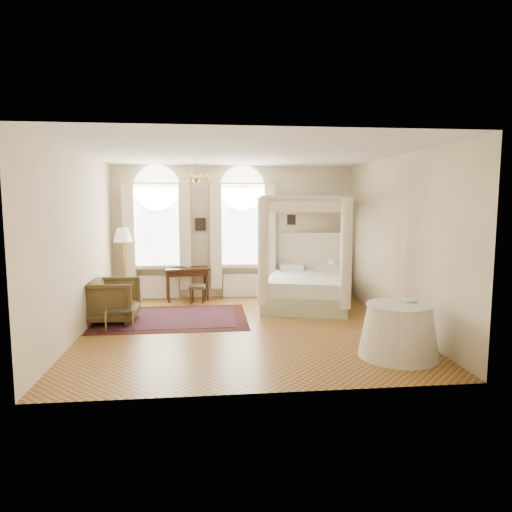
{
  "coord_description": "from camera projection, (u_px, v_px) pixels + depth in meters",
  "views": [
    {
      "loc": [
        -0.69,
        -8.48,
        2.41
      ],
      "look_at": [
        0.27,
        0.4,
        1.34
      ],
      "focal_mm": 32.0,
      "sensor_mm": 36.0,
      "label": 1
    }
  ],
  "objects": [
    {
      "name": "stool",
      "position": [
        198.0,
        288.0,
        10.86
      ],
      "size": [
        0.42,
        0.42,
        0.43
      ],
      "color": "#3F341B",
      "rests_on": "ground"
    },
    {
      "name": "laptop",
      "position": [
        178.0,
        267.0,
        11.22
      ],
      "size": [
        0.4,
        0.29,
        0.03
      ],
      "primitive_type": "imported",
      "rotation": [
        0.0,
        0.0,
        2.98
      ],
      "color": "black",
      "rests_on": "writing_desk"
    },
    {
      "name": "nightstand_lamp",
      "position": [
        331.0,
        264.0,
        11.54
      ],
      "size": [
        0.25,
        0.25,
        0.36
      ],
      "color": "#B2943B",
      "rests_on": "nightstand"
    },
    {
      "name": "floor_lamp",
      "position": [
        123.0,
        239.0,
        10.93
      ],
      "size": [
        0.46,
        0.46,
        1.79
      ],
      "color": "#B2943B",
      "rests_on": "ground"
    },
    {
      "name": "armchair",
      "position": [
        113.0,
        301.0,
        9.12
      ],
      "size": [
        1.0,
        0.97,
        0.88
      ],
      "primitive_type": "imported",
      "rotation": [
        0.0,
        0.0,
        1.53
      ],
      "color": "#45371D",
      "rests_on": "ground"
    },
    {
      "name": "book",
      "position": [
        401.0,
        301.0,
        7.22
      ],
      "size": [
        0.24,
        0.3,
        0.03
      ],
      "primitive_type": "imported",
      "rotation": [
        0.0,
        0.0,
        0.12
      ],
      "color": "black",
      "rests_on": "side_table"
    },
    {
      "name": "writing_desk",
      "position": [
        187.0,
        272.0,
        11.19
      ],
      "size": [
        1.14,
        0.71,
        0.8
      ],
      "color": "#381F0F",
      "rests_on": "ground"
    },
    {
      "name": "canopy_bed",
      "position": [
        307.0,
        281.0,
        10.56
      ],
      "size": [
        2.48,
        2.77,
        2.54
      ],
      "color": "#B4B996",
      "rests_on": "ground"
    },
    {
      "name": "window_left",
      "position": [
        158.0,
        239.0,
        11.19
      ],
      "size": [
        1.62,
        0.27,
        3.29
      ],
      "color": "silver",
      "rests_on": "room_walls"
    },
    {
      "name": "ground",
      "position": [
        244.0,
        328.0,
        8.73
      ],
      "size": [
        6.0,
        6.0,
        0.0
      ],
      "primitive_type": "plane",
      "color": "#A4722F",
      "rests_on": "ground"
    },
    {
      "name": "nightstand",
      "position": [
        327.0,
        285.0,
        11.58
      ],
      "size": [
        0.49,
        0.46,
        0.61
      ],
      "primitive_type": "cube",
      "rotation": [
        0.0,
        0.0,
        0.19
      ],
      "color": "#381F0F",
      "rests_on": "ground"
    },
    {
      "name": "side_table",
      "position": [
        399.0,
        331.0,
        7.09
      ],
      "size": [
        1.23,
        1.23,
        0.84
      ],
      "color": "beige",
      "rests_on": "ground"
    },
    {
      "name": "window_right",
      "position": [
        243.0,
        239.0,
        11.41
      ],
      "size": [
        1.62,
        0.27,
        3.29
      ],
      "color": "silver",
      "rests_on": "room_walls"
    },
    {
      "name": "wall_pictures",
      "position": [
        238.0,
        222.0,
        11.45
      ],
      "size": [
        2.54,
        0.03,
        0.39
      ],
      "color": "black",
      "rests_on": "room_walls"
    },
    {
      "name": "room_walls",
      "position": [
        244.0,
        225.0,
        8.5
      ],
      "size": [
        6.0,
        6.0,
        6.0
      ],
      "color": "beige",
      "rests_on": "ground"
    },
    {
      "name": "oriental_rug",
      "position": [
        172.0,
        318.0,
        9.46
      ],
      "size": [
        3.07,
        2.21,
        0.01
      ],
      "color": "#3D140E",
      "rests_on": "ground"
    },
    {
      "name": "coffee_table",
      "position": [
        119.0,
        312.0,
        8.6
      ],
      "size": [
        0.62,
        0.48,
        0.38
      ],
      "color": "silver",
      "rests_on": "ground"
    },
    {
      "name": "chandelier",
      "position": [
        196.0,
        178.0,
        9.47
      ],
      "size": [
        0.51,
        0.45,
        0.5
      ],
      "color": "#B2943B",
      "rests_on": "room_walls"
    }
  ]
}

